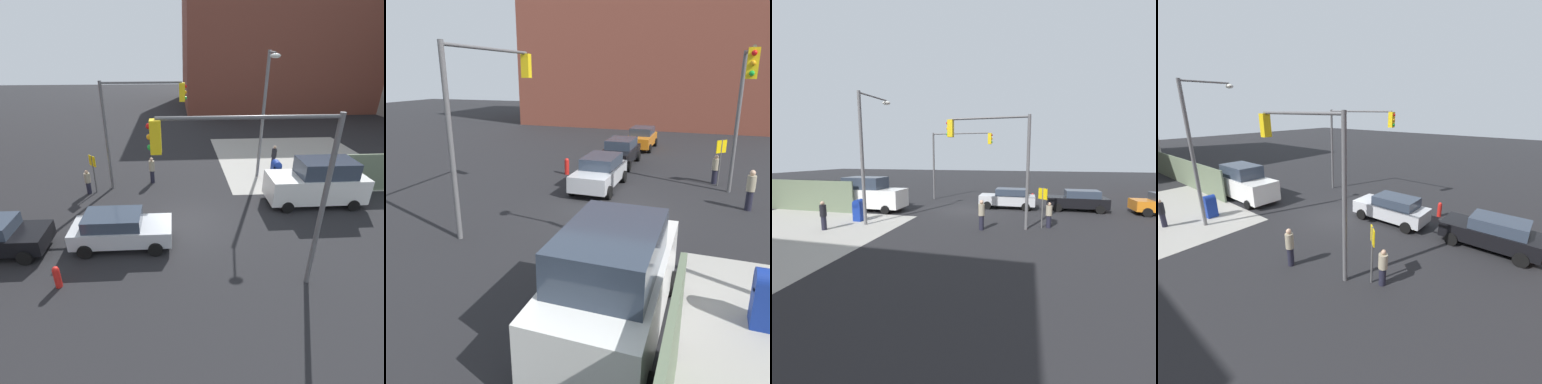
% 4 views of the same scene
% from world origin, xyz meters
% --- Properties ---
extents(ground_plane, '(120.00, 120.00, 0.00)m').
position_xyz_m(ground_plane, '(0.00, 0.00, 0.00)').
color(ground_plane, black).
extents(sidewalk_corner, '(12.00, 12.00, 0.01)m').
position_xyz_m(sidewalk_corner, '(9.00, 9.00, 0.01)').
color(sidewalk_corner, '#9E9B93').
rests_on(sidewalk_corner, ground).
extents(building_warehouse_north, '(32.00, 18.00, 15.70)m').
position_xyz_m(building_warehouse_north, '(17.25, 34.00, 7.85)').
color(building_warehouse_north, brown).
rests_on(building_warehouse_north, ground).
extents(traffic_signal_nw_corner, '(4.88, 0.36, 6.50)m').
position_xyz_m(traffic_signal_nw_corner, '(-2.66, 4.50, 4.59)').
color(traffic_signal_nw_corner, '#59595B').
rests_on(traffic_signal_nw_corner, ground).
extents(traffic_signal_se_corner, '(5.88, 0.36, 6.50)m').
position_xyz_m(traffic_signal_se_corner, '(2.24, -4.50, 4.65)').
color(traffic_signal_se_corner, '#59595B').
rests_on(traffic_signal_se_corner, ground).
extents(street_lamp_corner, '(0.77, 2.65, 8.00)m').
position_xyz_m(street_lamp_corner, '(5.14, 5.44, 4.70)').
color(street_lamp_corner, slate).
rests_on(street_lamp_corner, ground).
extents(warning_sign_two_way, '(0.48, 0.48, 2.40)m').
position_xyz_m(warning_sign_two_way, '(-5.40, 3.96, 1.64)').
color(warning_sign_two_way, '#4C4C4C').
rests_on(warning_sign_two_way, ground).
extents(mailbox_blue, '(0.56, 0.64, 1.43)m').
position_xyz_m(mailbox_blue, '(6.20, 5.00, 0.76)').
color(mailbox_blue, navy).
rests_on(mailbox_blue, ground).
extents(fire_hydrant, '(0.26, 0.26, 0.94)m').
position_xyz_m(fire_hydrant, '(-5.00, -4.20, 0.49)').
color(fire_hydrant, red).
rests_on(fire_hydrant, ground).
extents(sedan_silver, '(4.43, 2.02, 1.62)m').
position_xyz_m(sedan_silver, '(-3.01, -1.64, 0.84)').
color(sedan_silver, '#B7BABF').
rests_on(sedan_silver, ground).
extents(van_white_delivery, '(5.40, 2.32, 2.62)m').
position_xyz_m(van_white_delivery, '(7.52, 1.80, 1.28)').
color(van_white_delivery, white).
rests_on(van_white_delivery, ground).
extents(pedestrian_crossing, '(0.36, 0.36, 1.69)m').
position_xyz_m(pedestrian_crossing, '(6.80, 7.40, 0.88)').
color(pedestrian_crossing, black).
rests_on(pedestrian_crossing, ground).
extents(pedestrian_waiting, '(0.36, 0.36, 1.75)m').
position_xyz_m(pedestrian_waiting, '(-2.00, 5.20, 0.91)').
color(pedestrian_waiting, '#9E937A').
rests_on(pedestrian_waiting, ground).
extents(pedestrian_walking_north, '(0.36, 0.36, 1.54)m').
position_xyz_m(pedestrian_walking_north, '(-5.80, 3.80, 0.79)').
color(pedestrian_walking_north, '#9E937A').
rests_on(pedestrian_walking_north, ground).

